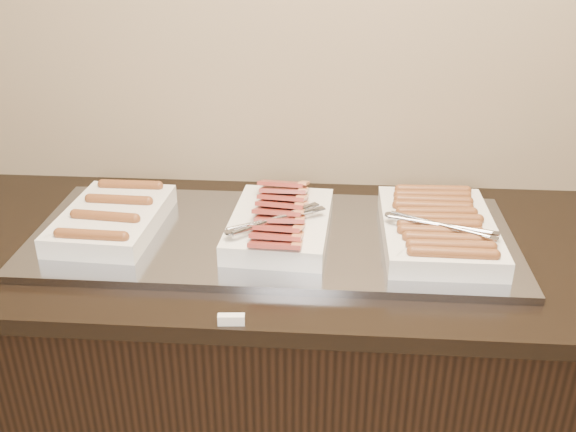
# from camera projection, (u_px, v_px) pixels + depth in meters

# --- Properties ---
(counter) EXTENTS (2.06, 0.76, 0.90)m
(counter) POSITION_uv_depth(u_px,v_px,m) (277.00, 379.00, 1.82)
(counter) COLOR black
(counter) RESTS_ON ground
(warming_tray) EXTENTS (1.20, 0.50, 0.02)m
(warming_tray) POSITION_uv_depth(u_px,v_px,m) (273.00, 237.00, 1.61)
(warming_tray) COLOR #90939D
(warming_tray) RESTS_ON counter
(dish_left) EXTENTS (0.25, 0.36, 0.07)m
(dish_left) POSITION_uv_depth(u_px,v_px,m) (112.00, 218.00, 1.62)
(dish_left) COLOR white
(dish_left) RESTS_ON warming_tray
(dish_center) EXTENTS (0.26, 0.38, 0.09)m
(dish_center) POSITION_uv_depth(u_px,v_px,m) (280.00, 222.00, 1.59)
(dish_center) COLOR white
(dish_center) RESTS_ON warming_tray
(dish_right) EXTENTS (0.28, 0.40, 0.08)m
(dish_right) POSITION_uv_depth(u_px,v_px,m) (438.00, 228.00, 1.56)
(dish_right) COLOR white
(dish_right) RESTS_ON warming_tray
(label_holder) EXTENTS (0.06, 0.02, 0.02)m
(label_holder) POSITION_uv_depth(u_px,v_px,m) (231.00, 319.00, 1.29)
(label_holder) COLOR white
(label_holder) RESTS_ON counter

